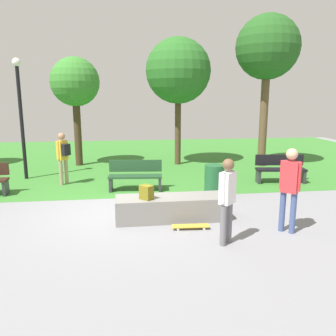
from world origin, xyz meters
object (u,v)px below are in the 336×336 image
object	(u,v)px
skateboard_by_ledge	(191,226)
pedestrian_with_backpack	(63,154)
lamp_post	(20,107)
tree_leaning_ash	(178,71)
backpack_on_ledge	(146,192)
skater_performing_trick	(290,184)
concrete_ledge	(171,208)
park_bench_center_lawn	(280,168)
skater_watching	(227,195)
tree_tall_oak	(268,49)
tree_broad_elm	(75,83)
trash_bin	(214,181)
park_bench_far_left	(135,175)

from	to	relation	value
skateboard_by_ledge	pedestrian_with_backpack	bearing A→B (deg)	127.89
lamp_post	tree_leaning_ash	bearing A→B (deg)	18.76
backpack_on_ledge	skateboard_by_ledge	size ratio (longest dim) A/B	0.40
skater_performing_trick	concrete_ledge	bearing A→B (deg)	155.32
pedestrian_with_backpack	skater_performing_trick	bearing A→B (deg)	-41.46
park_bench_center_lawn	skateboard_by_ledge	bearing A→B (deg)	-135.58
skater_watching	skateboard_by_ledge	world-z (taller)	skater_watching
skater_performing_trick	lamp_post	xyz separation A→B (m)	(-6.76, 5.68, 1.41)
tree_leaning_ash	tree_tall_oak	distance (m)	3.55
tree_tall_oak	pedestrian_with_backpack	size ratio (longest dim) A/B	3.51
skater_performing_trick	tree_broad_elm	world-z (taller)	tree_broad_elm
skater_performing_trick	lamp_post	distance (m)	8.94
concrete_ledge	tree_broad_elm	world-z (taller)	tree_broad_elm
concrete_ledge	skater_performing_trick	distance (m)	2.67
tree_tall_oak	trash_bin	xyz separation A→B (m)	(-3.06, -4.02, -4.14)
skater_performing_trick	tree_leaning_ash	xyz separation A→B (m)	(-1.13, 7.59, 2.73)
skater_watching	lamp_post	world-z (taller)	lamp_post
skateboard_by_ledge	lamp_post	world-z (taller)	lamp_post
backpack_on_ledge	skater_performing_trick	world-z (taller)	skater_performing_trick
tree_broad_elm	concrete_ledge	bearing A→B (deg)	-66.89
park_bench_far_left	tree_leaning_ash	world-z (taller)	tree_leaning_ash
concrete_ledge	skateboard_by_ledge	bearing A→B (deg)	-62.40
backpack_on_ledge	trash_bin	bearing A→B (deg)	88.77
backpack_on_ledge	trash_bin	xyz separation A→B (m)	(2.06, 1.85, -0.25)
concrete_ledge	park_bench_far_left	size ratio (longest dim) A/B	1.55
skater_watching	lamp_post	distance (m)	8.21
skater_performing_trick	tree_tall_oak	world-z (taller)	tree_tall_oak
backpack_on_ledge	pedestrian_with_backpack	xyz separation A→B (m)	(-2.41, 3.74, 0.30)
skater_watching	tree_tall_oak	bearing A→B (deg)	63.03
backpack_on_ledge	park_bench_far_left	world-z (taller)	park_bench_far_left
skater_performing_trick	trash_bin	xyz separation A→B (m)	(-0.83, 2.79, -0.60)
concrete_ledge	pedestrian_with_backpack	bearing A→B (deg)	129.50
concrete_ledge	park_bench_far_left	distance (m)	2.73
concrete_ledge	tree_tall_oak	xyz separation A→B (m)	(4.55, 5.75, 4.32)
concrete_ledge	lamp_post	world-z (taller)	lamp_post
trash_bin	tree_broad_elm	bearing A→B (deg)	130.83
lamp_post	skater_watching	bearing A→B (deg)	-48.86
park_bench_far_left	lamp_post	size ratio (longest dim) A/B	0.41
skater_watching	tree_tall_oak	world-z (taller)	tree_tall_oak
trash_bin	concrete_ledge	bearing A→B (deg)	-130.74
skater_performing_trick	pedestrian_with_backpack	world-z (taller)	skater_performing_trick
park_bench_center_lawn	tree_tall_oak	distance (m)	4.97
skateboard_by_ledge	park_bench_far_left	xyz separation A→B (m)	(-1.06, 3.27, 0.42)
tree_broad_elm	lamp_post	bearing A→B (deg)	-124.84
skater_performing_trick	tree_tall_oak	xyz separation A→B (m)	(2.23, 6.81, 3.54)
tree_broad_elm	skater_performing_trick	bearing A→B (deg)	-56.45
park_bench_center_lawn	pedestrian_with_backpack	world-z (taller)	pedestrian_with_backpack
tree_leaning_ash	pedestrian_with_backpack	bearing A→B (deg)	-145.11
skateboard_by_ledge	trash_bin	world-z (taller)	trash_bin
tree_tall_oak	backpack_on_ledge	bearing A→B (deg)	-131.05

